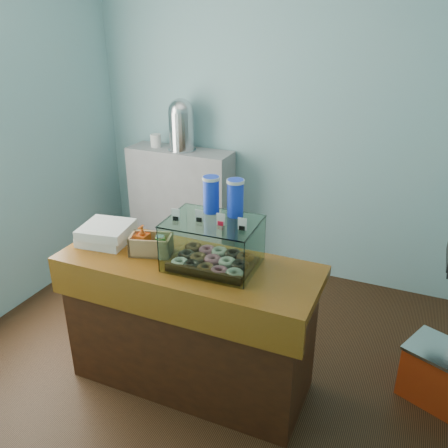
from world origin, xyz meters
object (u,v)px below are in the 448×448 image
at_px(counter, 189,323).
at_px(coffee_urn, 181,124).
at_px(red_cooler, 440,375).
at_px(display_case, 215,239).

distance_m(counter, coffee_urn, 2.00).
bearing_deg(red_cooler, coffee_urn, 178.42).
bearing_deg(red_cooler, counter, -139.44).
xyz_separation_m(counter, red_cooler, (1.51, 0.48, -0.27)).
distance_m(counter, red_cooler, 1.61).
bearing_deg(coffee_urn, counter, -61.05).
height_order(counter, coffee_urn, coffee_urn).
relative_size(counter, display_case, 2.96).
bearing_deg(coffee_urn, red_cooler, -24.52).
bearing_deg(display_case, red_cooler, 15.17).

